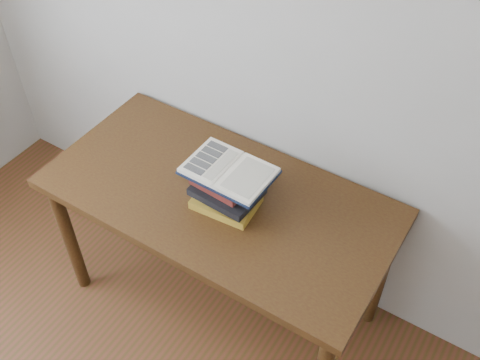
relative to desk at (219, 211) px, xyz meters
The scene contains 3 objects.
desk is the anchor object (origin of this frame).
book_stack 0.18m from the desk, 23.21° to the right, with size 0.26×0.20×0.16m.
open_book 0.27m from the desk, ahead, with size 0.33×0.23×0.03m.
Camera 1 is at (0.80, 0.14, 2.38)m, focal length 42.00 mm.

